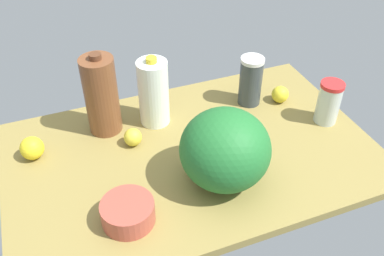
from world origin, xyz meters
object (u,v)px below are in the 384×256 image
Objects in this scene: tumbler_cup at (329,102)px; watermelon at (225,150)px; lemon_loose at (280,94)px; lemon_far_back at (32,148)px; lemon_beside_bowl at (133,137)px; chocolate_milk_jug at (101,95)px; shaker_bottle at (251,81)px; milk_jug at (154,93)px; mixing_bowl at (128,212)px.

watermelon is at bearing -163.59° from tumbler_cup.
lemon_loose is 0.84× the size of lemon_far_back.
lemon_loose is at bearing 4.02° from lemon_beside_bowl.
lemon_loose is at bearing -6.69° from chocolate_milk_jug.
watermelon is 0.91× the size of chocolate_milk_jug.
watermelon is (-26.02, -33.82, 2.63)cm from shaker_bottle.
watermelon is 1.04× the size of milk_jug.
lemon_far_back reaches higher than lemon_loose.
shaker_bottle reaches higher than lemon_beside_bowl.
chocolate_milk_jug is 27.76cm from lemon_far_back.
tumbler_cup reaches higher than lemon_loose.
chocolate_milk_jug is at bearing 175.99° from shaker_bottle.
tumbler_cup is at bearing -44.91° from shaker_bottle.
tumbler_cup is at bearing -21.05° from milk_jug.
milk_jug is at bearing 63.26° from mixing_bowl.
chocolate_milk_jug is at bearing 126.69° from watermelon.
mixing_bowl is (-31.03, -4.94, -8.86)cm from watermelon.
milk_jug is 4.27× the size of lemon_beside_bowl.
lemon_beside_bowl is (31.71, -5.51, -0.77)cm from lemon_far_back.
watermelon is 34.75cm from lemon_beside_bowl.
chocolate_milk_jug is 1.87× the size of tumbler_cup.
lemon_beside_bowl is at bearing -9.85° from lemon_far_back.
shaker_bottle is 0.73× the size of milk_jug.
lemon_beside_bowl is (-10.72, -9.68, -9.10)cm from milk_jug.
milk_jug reaches higher than lemon_beside_bowl.
tumbler_cup is (46.28, 13.63, -4.16)cm from watermelon.
chocolate_milk_jug is at bearing 85.96° from mixing_bowl.
watermelon is at bearing 9.04° from mixing_bowl.
milk_jug is 61.14cm from tumbler_cup.
tumbler_cup is at bearing -17.89° from chocolate_milk_jug.
shaker_bottle is 3.12× the size of lemon_beside_bowl.
chocolate_milk_jug reaches higher than milk_jug.
milk_jug is at bearing -6.80° from chocolate_milk_jug.
mixing_bowl is 1.96× the size of lemon_far_back.
watermelon is at bearing -73.33° from milk_jug.
chocolate_milk_jug is at bearing 14.00° from lemon_far_back.
shaker_bottle is 1.19× the size of tumbler_cup.
milk_jug reaches higher than shaker_bottle.
chocolate_milk_jug is at bearing 119.55° from lemon_beside_bowl.
shaker_bottle is at bearing 34.19° from mixing_bowl.
mixing_bowl is 79.65cm from tumbler_cup.
shaker_bottle is 0.64× the size of chocolate_milk_jug.
shaker_bottle is 2.96× the size of lemon_loose.
chocolate_milk_jug is 3.89× the size of lemon_far_back.
mixing_bowl is 46.18cm from milk_jug.
milk_jug reaches higher than lemon_loose.
lemon_far_back is at bearing -166.00° from chocolate_milk_jug.
watermelon is at bearing -50.43° from lemon_beside_bowl.
mixing_bowl is at bearing -107.43° from lemon_beside_bowl.
chocolate_milk_jug is 17.40cm from lemon_beside_bowl.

